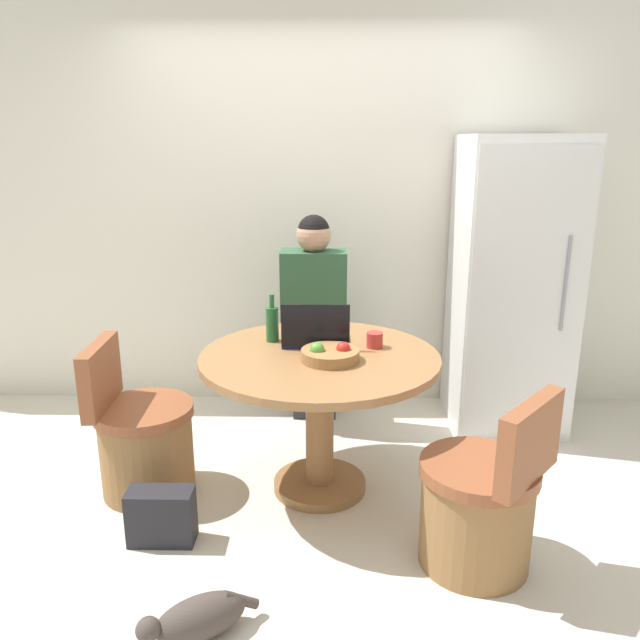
% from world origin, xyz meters
% --- Properties ---
extents(ground_plane, '(12.00, 12.00, 0.00)m').
position_xyz_m(ground_plane, '(0.00, 0.00, 0.00)').
color(ground_plane, beige).
extents(wall_back, '(7.00, 0.06, 2.60)m').
position_xyz_m(wall_back, '(0.00, 1.41, 1.30)').
color(wall_back, silver).
rests_on(wall_back, ground_plane).
extents(refrigerator, '(0.68, 0.68, 1.81)m').
position_xyz_m(refrigerator, '(1.20, 1.03, 0.91)').
color(refrigerator, white).
rests_on(refrigerator, ground_plane).
extents(dining_table, '(1.20, 1.20, 0.75)m').
position_xyz_m(dining_table, '(0.02, 0.16, 0.57)').
color(dining_table, olive).
rests_on(dining_table, ground_plane).
extents(chair_left_side, '(0.50, 0.50, 0.81)m').
position_xyz_m(chair_left_side, '(-0.89, 0.13, 0.28)').
color(chair_left_side, olive).
rests_on(chair_left_side, ground_plane).
extents(chair_near_right_corner, '(0.58, 0.58, 0.81)m').
position_xyz_m(chair_near_right_corner, '(0.72, -0.43, 0.28)').
color(chair_near_right_corner, olive).
rests_on(chair_near_right_corner, ground_plane).
extents(person_seated, '(0.40, 0.37, 1.35)m').
position_xyz_m(person_seated, '(-0.03, 0.99, 0.75)').
color(person_seated, '#2D2D38').
rests_on(person_seated, ground_plane).
extents(laptop, '(0.35, 0.26, 0.24)m').
position_xyz_m(laptop, '(0.00, 0.32, 0.80)').
color(laptop, '#141947').
rests_on(laptop, dining_table).
extents(fruit_bowl, '(0.28, 0.28, 0.10)m').
position_xyz_m(fruit_bowl, '(0.08, 0.07, 0.78)').
color(fruit_bowl, olive).
rests_on(fruit_bowl, dining_table).
extents(coffee_cup, '(0.08, 0.08, 0.08)m').
position_xyz_m(coffee_cup, '(0.30, 0.28, 0.79)').
color(coffee_cup, '#B2332D').
rests_on(coffee_cup, dining_table).
extents(bottle, '(0.07, 0.07, 0.26)m').
position_xyz_m(bottle, '(-0.23, 0.37, 0.85)').
color(bottle, '#23602D').
rests_on(bottle, dining_table).
extents(cat, '(0.42, 0.31, 0.16)m').
position_xyz_m(cat, '(-0.40, -0.88, 0.08)').
color(cat, '#473D38').
rests_on(cat, ground_plane).
extents(handbag, '(0.30, 0.14, 0.26)m').
position_xyz_m(handbag, '(-0.69, -0.31, 0.13)').
color(handbag, '#232328').
rests_on(handbag, ground_plane).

